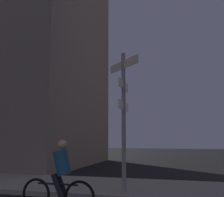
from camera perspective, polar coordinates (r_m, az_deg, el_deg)
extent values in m
cube|color=gray|center=(9.07, 1.35, -18.37)|extent=(40.00, 3.12, 0.14)
cylinder|color=gray|center=(7.81, 2.50, -4.64)|extent=(0.12, 0.12, 4.03)
cube|color=beige|center=(8.08, 2.43, 7.21)|extent=(1.09, 1.09, 0.24)
cube|color=white|center=(7.94, 2.46, 2.88)|extent=(0.03, 1.19, 0.24)
cube|color=white|center=(7.84, 2.48, -1.55)|extent=(0.03, 1.17, 0.24)
torus|color=black|center=(6.84, -15.83, -18.94)|extent=(0.72, 0.09, 0.72)
torus|color=black|center=(6.33, -6.90, -20.08)|extent=(0.72, 0.09, 0.72)
cylinder|color=black|center=(6.52, -11.49, -17.39)|extent=(1.00, 0.08, 0.04)
cylinder|color=navy|center=(6.41, -10.56, -13.29)|extent=(0.46, 0.34, 0.61)
sphere|color=tan|center=(6.39, -10.46, -9.58)|extent=(0.22, 0.22, 0.22)
cylinder|color=black|center=(6.42, -11.49, -17.80)|extent=(0.35, 0.13, 0.55)
cylinder|color=black|center=(6.58, -10.70, -17.59)|extent=(0.35, 0.13, 0.55)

